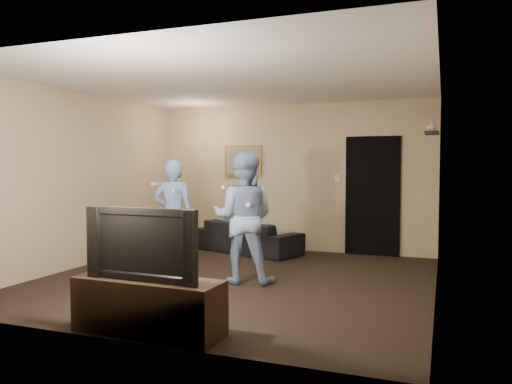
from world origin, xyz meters
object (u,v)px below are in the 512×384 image
at_px(tv_console, 148,306).
at_px(wii_player_right, 243,218).
at_px(wii_player_left, 173,215).
at_px(television, 148,243).
at_px(sofa, 248,237).

height_order(tv_console, wii_player_right, wii_player_right).
bearing_deg(tv_console, wii_player_left, 117.16).
bearing_deg(tv_console, television, 1.70).
relative_size(tv_console, wii_player_right, 0.82).
relative_size(sofa, tv_console, 1.37).
bearing_deg(sofa, wii_player_right, 128.90).
xyz_separation_m(television, wii_player_left, (-1.19, 2.49, -0.02)).
height_order(television, wii_player_right, wii_player_right).
relative_size(sofa, wii_player_right, 1.13).
relative_size(tv_console, television, 1.23).
distance_m(sofa, television, 4.31).
xyz_separation_m(sofa, tv_console, (0.70, -4.22, -0.03)).
height_order(sofa, television, television).
relative_size(sofa, television, 1.69).
distance_m(television, wii_player_right, 2.13).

